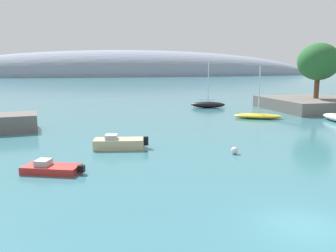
{
  "coord_description": "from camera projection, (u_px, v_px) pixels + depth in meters",
  "views": [
    {
      "loc": [
        -9.99,
        -13.04,
        7.49
      ],
      "look_at": [
        -1.3,
        20.61,
        1.33
      ],
      "focal_mm": 37.02,
      "sensor_mm": 36.0,
      "label": 1
    }
  ],
  "objects": [
    {
      "name": "mooring_buoy_white",
      "position": [
        235.0,
        150.0,
        29.44
      ],
      "size": [
        0.6,
        0.6,
        0.6
      ],
      "primitive_type": "sphere",
      "color": "silver",
      "rests_on": "water"
    },
    {
      "name": "water",
      "position": [
        305.0,
        227.0,
        16.2
      ],
      "size": [
        600.0,
        600.0,
        0.0
      ],
      "primitive_type": "plane",
      "color": "#38727F",
      "rests_on": "ground"
    },
    {
      "name": "distant_ridge",
      "position": [
        134.0,
        76.0,
        236.33
      ],
      "size": [
        267.66,
        56.05,
        34.33
      ],
      "primitive_type": "ellipsoid",
      "color": "gray",
      "rests_on": "ground"
    },
    {
      "name": "sailboat_black_outer_mooring",
      "position": [
        208.0,
        104.0,
        61.09
      ],
      "size": [
        6.32,
        3.89,
        8.35
      ],
      "rotation": [
        0.0,
        0.0,
        5.95
      ],
      "color": "black",
      "rests_on": "water"
    },
    {
      "name": "sailboat_yellow_near_shore",
      "position": [
        258.0,
        115.0,
        48.89
      ],
      "size": [
        7.03,
        4.85,
        7.33
      ],
      "rotation": [
        0.0,
        0.0,
        2.71
      ],
      "color": "yellow",
      "rests_on": "water"
    },
    {
      "name": "motorboat_red_alongside_breakwater",
      "position": [
        51.0,
        168.0,
        24.35
      ],
      "size": [
        4.46,
        3.12,
        0.91
      ],
      "rotation": [
        0.0,
        0.0,
        2.74
      ],
      "color": "red",
      "rests_on": "water"
    },
    {
      "name": "shore_outcrop",
      "position": [
        312.0,
        104.0,
        58.53
      ],
      "size": [
        14.25,
        14.62,
        1.94
      ],
      "primitive_type": "cube",
      "color": "#66605B",
      "rests_on": "ground"
    },
    {
      "name": "motorboat_sand_foreground",
      "position": [
        119.0,
        143.0,
        31.33
      ],
      "size": [
        5.01,
        2.69,
        1.29
      ],
      "rotation": [
        0.0,
        0.0,
        2.95
      ],
      "color": "#C6B284",
      "rests_on": "water"
    },
    {
      "name": "tree_clump_shore",
      "position": [
        319.0,
        62.0,
        56.9
      ],
      "size": [
        6.76,
        6.76,
        9.1
      ],
      "color": "brown",
      "rests_on": "shore_outcrop"
    }
  ]
}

